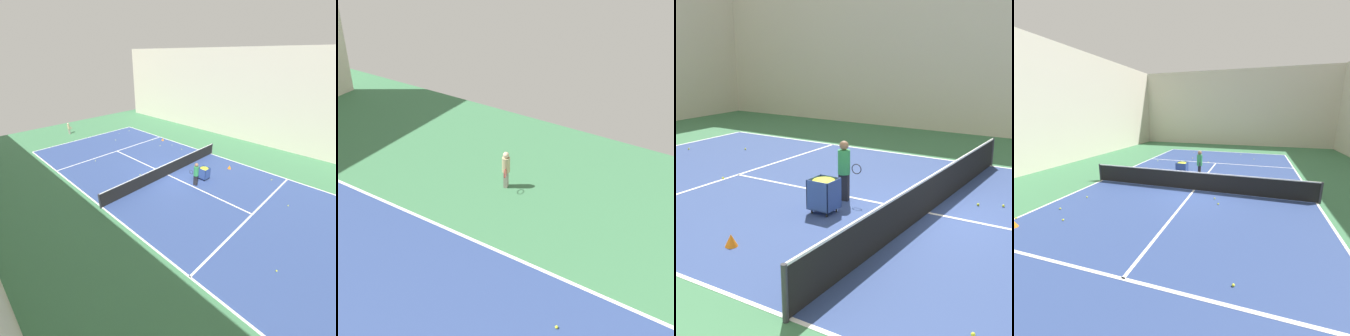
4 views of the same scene
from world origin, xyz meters
The scene contains 30 objects.
ground_plane centered at (0.00, 0.00, 0.00)m, with size 38.71×38.71×0.00m, color #3D754C.
court_playing_area centered at (0.00, 0.00, 0.00)m, with size 11.07×24.00×0.00m.
line_baseline_near centered at (0.00, -12.00, 0.01)m, with size 11.07×0.10×0.00m, color white.
line_sideline_left centered at (-5.53, 0.00, 0.01)m, with size 0.10×24.00×0.00m, color white.
line_sideline_right centered at (5.53, 0.00, 0.01)m, with size 0.10×24.00×0.00m, color white.
line_service_near centered at (0.00, -6.60, 0.01)m, with size 11.07×0.10×0.00m, color white.
line_service_far centered at (0.00, 6.60, 0.01)m, with size 11.07×0.10×0.00m, color white.
line_centre_service centered at (0.00, 0.00, 0.01)m, with size 0.10×13.20×0.00m, color white.
hall_enclosure_left centered at (-10.96, 0.00, 4.32)m, with size 0.15×35.01×8.64m.
tennis_net centered at (0.00, 0.00, 0.50)m, with size 11.37×0.10×0.97m.
player_near_baseline centered at (0.80, -14.62, 0.71)m, with size 0.36×0.57×1.23m.
coach_at_net centered at (-0.29, 2.33, 0.94)m, with size 0.37×0.66×1.65m.
ball_cart centered at (-1.38, 2.24, 0.65)m, with size 0.63×0.64×0.91m.
training_cone_0 centered at (-4.96, -5.58, 0.13)m, with size 0.28×0.28×0.26m, color orange.
training_cone_1 centered at (-4.10, 2.73, 0.14)m, with size 0.28×0.28×0.27m, color orange.
tennis_ball_1 centered at (-4.46, -2.55, 0.04)m, with size 0.07×0.07×0.07m, color yellow.
tennis_ball_2 centered at (-5.48, -5.12, 0.04)m, with size 0.07×0.07×0.07m, color yellow.
tennis_ball_3 centered at (1.21, -0.89, 0.04)m, with size 0.07×0.07×0.07m, color yellow.
tennis_ball_4 centered at (-4.61, -3.94, 0.04)m, with size 0.07×0.07×0.07m, color yellow.
tennis_ball_5 centered at (-4.60, 5.84, 0.04)m, with size 0.07×0.07×0.07m, color yellow.
tennis_ball_6 centered at (-1.59, -9.16, 0.04)m, with size 0.07×0.07×0.07m, color yellow.
tennis_ball_7 centered at (2.82, 9.01, 0.04)m, with size 0.07×0.07×0.07m, color yellow.
tennis_ball_8 centered at (-2.20, 7.77, 0.04)m, with size 0.07×0.07×0.07m, color yellow.
tennis_ball_9 centered at (2.53, -6.03, 0.04)m, with size 0.07×0.07×0.07m, color yellow.
tennis_ball_10 centered at (1.46, -1.48, 0.04)m, with size 0.07×0.07×0.07m, color yellow.
tennis_ball_11 centered at (-0.62, 6.64, 0.04)m, with size 0.07×0.07×0.07m, color yellow.
tennis_ball_12 centered at (-3.04, -10.63, 0.04)m, with size 0.07×0.07×0.07m, color yellow.
tennis_ball_13 centered at (-4.27, -6.39, 0.04)m, with size 0.07×0.07×0.07m, color yellow.
tennis_ball_15 centered at (-4.51, -10.71, 0.04)m, with size 0.07×0.07×0.07m, color yellow.
tennis_ball_16 centered at (-3.71, -4.69, 0.04)m, with size 0.07×0.07×0.07m, color yellow.
Camera 1 is at (10.49, 10.20, 8.03)m, focal length 24.00 mm.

